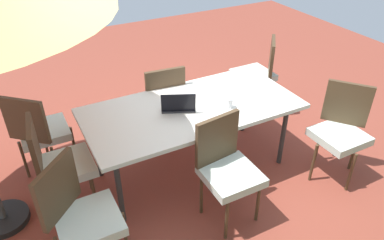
% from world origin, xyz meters
% --- Properties ---
extents(ground_plane, '(10.00, 10.00, 0.02)m').
position_xyz_m(ground_plane, '(0.00, 0.00, -0.01)').
color(ground_plane, brown).
extents(dining_table, '(2.10, 1.01, 0.78)m').
position_xyz_m(dining_table, '(0.00, 0.00, 0.73)').
color(dining_table, silver).
rests_on(dining_table, ground_plane).
extents(chair_south, '(0.47, 0.48, 0.98)m').
position_xyz_m(chair_south, '(0.04, -0.64, 0.55)').
color(chair_south, silver).
rests_on(chair_south, ground_plane).
extents(chair_northwest, '(0.58, 0.58, 0.98)m').
position_xyz_m(chair_northwest, '(-1.30, 0.73, 0.55)').
color(chair_northwest, silver).
rests_on(chair_northwest, ground_plane).
extents(chair_east, '(0.48, 0.47, 0.98)m').
position_xyz_m(chair_east, '(1.31, -0.04, 0.55)').
color(chair_east, silver).
rests_on(chair_east, ground_plane).
extents(chair_southeast, '(0.59, 0.59, 0.98)m').
position_xyz_m(chair_southeast, '(1.37, -0.64, 0.55)').
color(chair_southeast, silver).
rests_on(chair_southeast, ground_plane).
extents(chair_southwest, '(0.58, 0.58, 0.98)m').
position_xyz_m(chair_southwest, '(-1.36, -0.73, 0.55)').
color(chair_southwest, silver).
rests_on(chair_southwest, ground_plane).
extents(chair_northeast, '(0.59, 0.59, 0.98)m').
position_xyz_m(chair_northeast, '(1.28, 0.65, 0.55)').
color(chair_northeast, silver).
rests_on(chair_northeast, ground_plane).
extents(chair_north, '(0.48, 0.49, 0.98)m').
position_xyz_m(chair_north, '(0.03, 0.70, 0.55)').
color(chair_north, silver).
rests_on(chair_north, ground_plane).
extents(laptop, '(0.39, 0.36, 0.21)m').
position_xyz_m(laptop, '(0.14, -0.01, 0.82)').
color(laptop, '#2D2D33').
rests_on(laptop, dining_table).
extents(cup, '(0.07, 0.07, 0.10)m').
position_xyz_m(cup, '(-0.30, 0.18, 0.83)').
color(cup, white).
rests_on(cup, dining_table).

